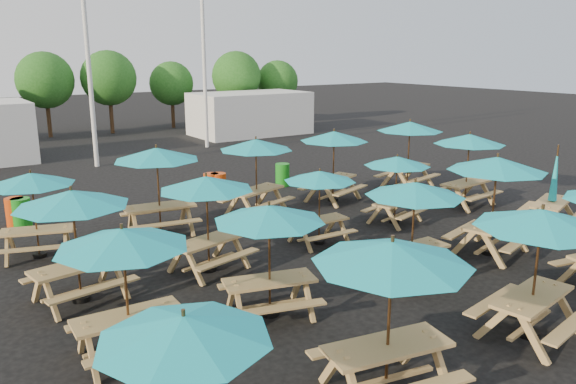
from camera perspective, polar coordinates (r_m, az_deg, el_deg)
ground at (r=15.40m, az=3.15°, el=-5.10°), size 120.00×120.00×0.00m
picnic_unit_0 at (r=6.69m, az=-10.48°, el=-14.26°), size 2.64×2.64×2.18m
picnic_unit_1 at (r=9.51m, az=-16.43°, el=-5.17°), size 2.27×2.27×2.31m
picnic_unit_2 at (r=12.01m, az=-21.07°, el=-1.16°), size 2.62×2.62×2.40m
picnic_unit_3 at (r=15.13m, az=-24.62°, el=0.80°), size 2.62×2.62×2.20m
picnic_unit_4 at (r=8.21m, az=10.49°, el=-6.91°), size 2.73×2.73×2.46m
picnic_unit_5 at (r=10.61m, az=-1.93°, el=-2.77°), size 2.64×2.64×2.27m
picnic_unit_6 at (r=12.98m, az=-8.30°, el=0.40°), size 2.67×2.67×2.31m
picnic_unit_7 at (r=15.94m, az=-13.19°, el=3.33°), size 2.71×2.71×2.51m
picnic_unit_8 at (r=10.70m, az=24.31°, el=-3.10°), size 2.67×2.67×2.43m
picnic_unit_9 at (r=12.62m, az=12.75°, el=-0.24°), size 2.23×2.23×2.31m
picnic_unit_10 at (r=14.83m, az=3.24°, el=1.23°), size 1.99×1.99×2.02m
picnic_unit_11 at (r=17.56m, az=-3.28°, el=4.44°), size 2.91×2.91×2.44m
picnic_unit_13 at (r=14.83m, az=20.44°, el=2.19°), size 2.96×2.96×2.56m
picnic_unit_14 at (r=16.97m, az=11.02°, el=2.74°), size 2.38×2.38×2.06m
picnic_unit_15 at (r=19.22m, az=4.69°, el=5.30°), size 2.96×2.96×2.45m
picnic_unit_17 at (r=17.93m, az=25.30°, el=-0.28°), size 2.40×2.24×2.50m
picnic_unit_18 at (r=19.49m, az=17.94°, el=4.76°), size 2.54×2.54×2.45m
picnic_unit_19 at (r=21.45m, az=12.26°, el=6.19°), size 2.93×2.93×2.56m
waste_bin_0 at (r=18.46m, az=-25.96°, el=-1.86°), size 0.54×0.54×0.87m
waste_bin_1 at (r=18.32m, az=-25.46°, el=-1.92°), size 0.54×0.54×0.87m
waste_bin_2 at (r=20.10m, az=-7.80°, el=0.66°), size 0.54×0.54×0.87m
waste_bin_3 at (r=20.10m, az=-7.07°, el=0.68°), size 0.54×0.54×0.87m
waste_bin_4 at (r=21.66m, az=-0.56°, el=1.76°), size 0.54×0.54×0.87m
mast_0 at (r=26.47m, az=-19.87°, el=15.32°), size 0.20×0.20×12.00m
mast_1 at (r=30.63m, az=-8.62°, el=15.68°), size 0.20×0.20×12.00m
event_tent_1 at (r=35.58m, az=-3.87°, el=7.97°), size 7.00×4.00×2.60m
tree_3 at (r=36.99m, az=-23.47°, el=10.37°), size 3.36×3.36×5.09m
tree_4 at (r=37.42m, az=-17.77°, el=10.96°), size 3.41×3.41×5.17m
tree_5 at (r=39.29m, az=-11.76°, el=10.73°), size 2.94×2.94×4.45m
tree_6 at (r=39.41m, az=-5.27°, el=11.63°), size 3.38×3.38×5.13m
tree_7 at (r=41.20m, az=-1.07°, el=11.19°), size 2.95×2.95×4.48m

